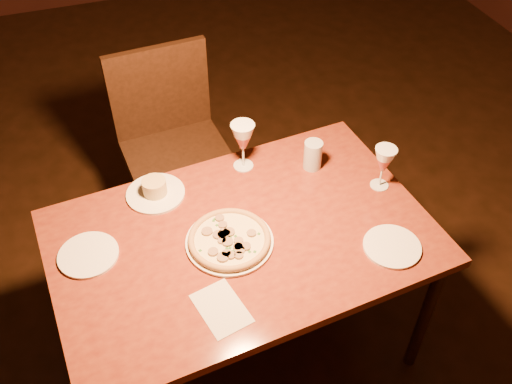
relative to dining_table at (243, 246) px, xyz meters
name	(u,v)px	position (x,y,z in m)	size (l,w,h in m)	color
floor	(208,350)	(-0.16, 0.02, -0.64)	(7.00, 7.00, 0.00)	black
dining_table	(243,246)	(0.00, 0.00, 0.00)	(1.38, 0.95, 0.70)	brown
chair_far	(173,142)	(-0.07, 0.79, -0.11)	(0.49, 0.49, 0.95)	black
pizza_plate	(229,240)	(-0.05, -0.02, 0.08)	(0.30, 0.30, 0.03)	white
ramekin_saucer	(155,190)	(-0.24, 0.30, 0.08)	(0.22, 0.22, 0.07)	white
wine_glass_far	(243,146)	(0.12, 0.34, 0.16)	(0.09, 0.09, 0.20)	#B24C4A
wine_glass_right	(383,168)	(0.57, 0.06, 0.15)	(0.08, 0.08, 0.18)	#B24C4A
water_tumbler	(313,155)	(0.37, 0.25, 0.12)	(0.07, 0.07, 0.12)	#ADB5BD
side_plate_left	(88,255)	(-0.52, 0.08, 0.07)	(0.20, 0.20, 0.01)	white
side_plate_near	(392,246)	(0.46, -0.23, 0.07)	(0.20, 0.20, 0.01)	white
menu_card	(221,308)	(-0.16, -0.27, 0.06)	(0.13, 0.19, 0.00)	beige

